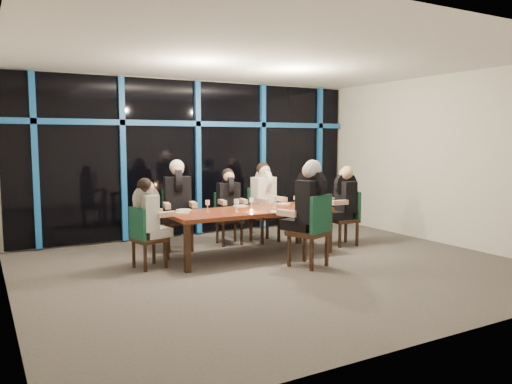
# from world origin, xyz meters

# --- Properties ---
(room) EXTENTS (7.04, 7.00, 3.02)m
(room) POSITION_xyz_m (0.00, 0.00, 2.02)
(room) COLOR #58524D
(room) RESTS_ON ground
(window_wall) EXTENTS (6.86, 0.43, 2.94)m
(window_wall) POSITION_xyz_m (0.01, 2.93, 1.55)
(window_wall) COLOR black
(window_wall) RESTS_ON ground
(dining_table) EXTENTS (2.60, 1.00, 0.75)m
(dining_table) POSITION_xyz_m (0.00, 0.80, 0.68)
(dining_table) COLOR maroon
(dining_table) RESTS_ON ground
(chair_far_left) EXTENTS (0.57, 0.57, 1.04)m
(chair_far_left) POSITION_xyz_m (-0.82, 1.86, 0.58)
(chair_far_left) COLOR black
(chair_far_left) RESTS_ON ground
(chair_far_mid) EXTENTS (0.48, 0.48, 0.92)m
(chair_far_mid) POSITION_xyz_m (0.12, 1.85, 0.51)
(chair_far_mid) COLOR black
(chair_far_mid) RESTS_ON ground
(chair_far_right) EXTENTS (0.49, 0.49, 0.99)m
(chair_far_right) POSITION_xyz_m (0.78, 1.75, 0.55)
(chair_far_right) COLOR black
(chair_far_right) RESTS_ON ground
(chair_end_left) EXTENTS (0.50, 0.50, 0.90)m
(chair_end_left) POSITION_xyz_m (-1.70, 0.85, 0.50)
(chair_end_left) COLOR black
(chair_end_left) RESTS_ON ground
(chair_end_right) EXTENTS (0.49, 0.49, 0.95)m
(chair_end_right) POSITION_xyz_m (1.93, 0.73, 0.53)
(chair_end_right) COLOR black
(chair_end_right) RESTS_ON ground
(chair_near_mid) EXTENTS (0.64, 0.64, 1.07)m
(chair_near_mid) POSITION_xyz_m (0.47, -0.28, 0.60)
(chair_near_mid) COLOR black
(chair_near_mid) RESTS_ON ground
(diner_far_left) EXTENTS (0.57, 0.69, 1.01)m
(diner_far_left) POSITION_xyz_m (-0.84, 1.77, 0.99)
(diner_far_left) COLOR black
(diner_far_left) RESTS_ON ground
(diner_far_mid) EXTENTS (0.49, 0.60, 0.90)m
(diner_far_mid) POSITION_xyz_m (0.11, 1.77, 0.88)
(diner_far_mid) COLOR black
(diner_far_mid) RESTS_ON ground
(diner_far_right) EXTENTS (0.51, 0.63, 0.96)m
(diner_far_right) POSITION_xyz_m (0.78, 1.67, 0.94)
(diner_far_right) COLOR white
(diner_far_right) RESTS_ON ground
(diner_end_left) EXTENTS (0.60, 0.50, 0.87)m
(diner_end_left) POSITION_xyz_m (-1.63, 0.87, 0.86)
(diner_end_left) COLOR black
(diner_end_left) RESTS_ON ground
(diner_end_right) EXTENTS (0.62, 0.50, 0.93)m
(diner_end_right) POSITION_xyz_m (1.85, 0.74, 0.91)
(diner_end_right) COLOR black
(diner_end_right) RESTS_ON ground
(diner_near_mid) EXTENTS (0.65, 0.73, 1.04)m
(diner_near_mid) POSITION_xyz_m (0.44, -0.19, 1.02)
(diner_near_mid) COLOR black
(diner_near_mid) RESTS_ON ground
(plate_far_left) EXTENTS (0.24, 0.24, 0.01)m
(plate_far_left) POSITION_xyz_m (-0.95, 1.22, 0.76)
(plate_far_left) COLOR white
(plate_far_left) RESTS_ON dining_table
(plate_far_mid) EXTENTS (0.24, 0.24, 0.01)m
(plate_far_mid) POSITION_xyz_m (0.04, 1.21, 0.76)
(plate_far_mid) COLOR white
(plate_far_mid) RESTS_ON dining_table
(plate_far_right) EXTENTS (0.24, 0.24, 0.01)m
(plate_far_right) POSITION_xyz_m (0.83, 1.10, 0.76)
(plate_far_right) COLOR white
(plate_far_right) RESTS_ON dining_table
(plate_end_left) EXTENTS (0.24, 0.24, 0.01)m
(plate_end_left) POSITION_xyz_m (-1.08, 0.99, 0.76)
(plate_end_left) COLOR white
(plate_end_left) RESTS_ON dining_table
(plate_end_right) EXTENTS (0.24, 0.24, 0.01)m
(plate_end_right) POSITION_xyz_m (1.28, 0.80, 0.76)
(plate_end_right) COLOR white
(plate_end_right) RESTS_ON dining_table
(plate_near_mid) EXTENTS (0.24, 0.24, 0.01)m
(plate_near_mid) POSITION_xyz_m (0.24, 0.34, 0.76)
(plate_near_mid) COLOR white
(plate_near_mid) RESTS_ON dining_table
(wine_bottle) EXTENTS (0.08, 0.08, 0.37)m
(wine_bottle) POSITION_xyz_m (0.95, 0.76, 0.89)
(wine_bottle) COLOR black
(wine_bottle) RESTS_ON dining_table
(water_pitcher) EXTENTS (0.12, 0.10, 0.19)m
(water_pitcher) POSITION_xyz_m (0.84, 0.65, 0.84)
(water_pitcher) COLOR silver
(water_pitcher) RESTS_ON dining_table
(tea_light) EXTENTS (0.05, 0.05, 0.03)m
(tea_light) POSITION_xyz_m (-0.09, 0.58, 0.76)
(tea_light) COLOR #FF9B4C
(tea_light) RESTS_ON dining_table
(wine_glass_a) EXTENTS (0.07, 0.07, 0.19)m
(wine_glass_a) POSITION_xyz_m (-0.28, 0.72, 0.89)
(wine_glass_a) COLOR silver
(wine_glass_a) RESTS_ON dining_table
(wine_glass_b) EXTENTS (0.07, 0.07, 0.18)m
(wine_glass_b) POSITION_xyz_m (0.08, 0.89, 0.88)
(wine_glass_b) COLOR silver
(wine_glass_b) RESTS_ON dining_table
(wine_glass_c) EXTENTS (0.07, 0.07, 0.19)m
(wine_glass_c) POSITION_xyz_m (0.45, 0.80, 0.89)
(wine_glass_c) COLOR silver
(wine_glass_c) RESTS_ON dining_table
(wine_glass_d) EXTENTS (0.07, 0.07, 0.18)m
(wine_glass_d) POSITION_xyz_m (-0.68, 0.91, 0.88)
(wine_glass_d) COLOR white
(wine_glass_d) RESTS_ON dining_table
(wine_glass_e) EXTENTS (0.06, 0.06, 0.16)m
(wine_glass_e) POSITION_xyz_m (0.92, 0.87, 0.87)
(wine_glass_e) COLOR silver
(wine_glass_e) RESTS_ON dining_table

